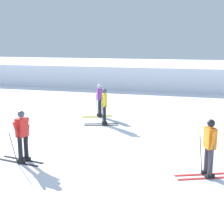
{
  "coord_description": "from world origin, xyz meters",
  "views": [
    {
      "loc": [
        2.12,
        -10.17,
        3.86
      ],
      "look_at": [
        -1.48,
        2.76,
        0.9
      ],
      "focal_mm": 51.88,
      "sensor_mm": 36.0,
      "label": 1
    }
  ],
  "objects": [
    {
      "name": "far_snow_ridge",
      "position": [
        0.0,
        18.37,
        0.91
      ],
      "size": [
        80.0,
        7.73,
        1.83
      ],
      "primitive_type": "cube",
      "color": "white",
      "rests_on": "ground"
    },
    {
      "name": "skier_orange",
      "position": [
        2.44,
        -0.96,
        0.92
      ],
      "size": [
        1.62,
        0.97,
        1.71
      ],
      "color": "red",
      "rests_on": "ground"
    },
    {
      "name": "skier_yellow",
      "position": [
        -2.17,
        3.92,
        0.92
      ],
      "size": [
        1.64,
        0.96,
        1.71
      ],
      "color": "black",
      "rests_on": "ground"
    },
    {
      "name": "ground_plane",
      "position": [
        0.0,
        0.0,
        0.0
      ],
      "size": [
        120.0,
        120.0,
        0.0
      ],
      "primitive_type": "plane",
      "color": "white"
    },
    {
      "name": "skier_purple",
      "position": [
        -2.9,
        5.45,
        0.92
      ],
      "size": [
        1.59,
        1.06,
        1.71
      ],
      "color": "gold",
      "rests_on": "ground"
    },
    {
      "name": "skier_red",
      "position": [
        -3.32,
        -1.37,
        0.92
      ],
      "size": [
        1.64,
        0.99,
        1.71
      ],
      "color": "black",
      "rests_on": "ground"
    }
  ]
}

